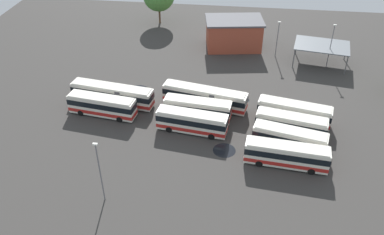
{
  "coord_description": "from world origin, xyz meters",
  "views": [
    {
      "loc": [
        -6.33,
        50.78,
        37.51
      ],
      "look_at": [
        0.17,
        0.28,
        1.5
      ],
      "focal_mm": 37.77,
      "sensor_mm": 36.0,
      "label": 1
    }
  ],
  "objects": [
    {
      "name": "bus_row2_slot1",
      "position": [
        14.12,
        -4.26,
        1.82
      ],
      "size": [
        14.29,
        4.6,
        3.43
      ],
      "color": "silver",
      "rests_on": "ground_plane"
    },
    {
      "name": "bus_row0_slot2",
      "position": [
        -14.36,
        4.22,
        1.82
      ],
      "size": [
        10.72,
        4.82,
        3.43
      ],
      "color": "silver",
      "rests_on": "ground_plane"
    },
    {
      "name": "bus_row0_slot1",
      "position": [
        -14.81,
        0.62,
        1.82
      ],
      "size": [
        10.76,
        4.5,
        3.43
      ],
      "color": "silver",
      "rests_on": "ground_plane"
    },
    {
      "name": "lamp_post_near_entrance",
      "position": [
        8.99,
        17.19,
        4.92
      ],
      "size": [
        0.56,
        0.28,
        8.99
      ],
      "color": "slate",
      "rests_on": "ground_plane"
    },
    {
      "name": "bus_row0_slot0",
      "position": [
        -15.53,
        -2.7,
        1.82
      ],
      "size": [
        11.58,
        4.8,
        3.43
      ],
      "color": "silver",
      "rests_on": "ground_plane"
    },
    {
      "name": "bus_row2_slot2",
      "position": [
        14.83,
        -0.75,
        1.82
      ],
      "size": [
        11.27,
        4.03,
        3.43
      ],
      "color": "silver",
      "rests_on": "ground_plane"
    },
    {
      "name": "bus_row1_slot0",
      "position": [
        -1.26,
        -5.34,
        1.82
      ],
      "size": [
        14.29,
        5.34,
        3.43
      ],
      "color": "silver",
      "rests_on": "ground_plane"
    },
    {
      "name": "bus_row1_slot1",
      "position": [
        -0.45,
        -1.78,
        1.82
      ],
      "size": [
        10.81,
        3.58,
        3.43
      ],
      "color": "silver",
      "rests_on": "ground_plane"
    },
    {
      "name": "bus_row0_slot3",
      "position": [
        -13.72,
        7.76,
        1.82
      ],
      "size": [
        11.47,
        3.59,
        3.43
      ],
      "color": "silver",
      "rests_on": "ground_plane"
    },
    {
      "name": "maintenance_shelter",
      "position": [
        -22.17,
        -23.59,
        3.79
      ],
      "size": [
        11.29,
        8.56,
        3.97
      ],
      "color": "slate",
      "rests_on": "ground_plane"
    },
    {
      "name": "ground_plane",
      "position": [
        0.0,
        0.0,
        0.0
      ],
      "size": [
        107.43,
        107.43,
        0.0
      ],
      "primitive_type": "plane",
      "color": "#383533"
    },
    {
      "name": "depot_building",
      "position": [
        -4.9,
        -28.92,
        3.1
      ],
      "size": [
        12.78,
        9.31,
        6.16
      ],
      "color": "#99422D",
      "rests_on": "ground_plane"
    },
    {
      "name": "puddle_near_shelter",
      "position": [
        11.05,
        -8.73,
        0.0
      ],
      "size": [
        3.97,
        3.97,
        0.01
      ],
      "primitive_type": "cylinder",
      "color": "black",
      "rests_on": "ground_plane"
    },
    {
      "name": "puddle_between_rows",
      "position": [
        -5.24,
        5.75,
        0.0
      ],
      "size": [
        3.31,
        3.31,
        0.01
      ],
      "primitive_type": "cylinder",
      "color": "black",
      "rests_on": "ground_plane"
    },
    {
      "name": "puddle_back_corner",
      "position": [
        -7.77,
        -8.16,
        0.0
      ],
      "size": [
        1.76,
        1.76,
        0.01
      ],
      "primitive_type": "cylinder",
      "color": "black",
      "rests_on": "ground_plane"
    },
    {
      "name": "lamp_post_mid_lot",
      "position": [
        -13.7,
        -25.74,
        4.1
      ],
      "size": [
        0.56,
        0.28,
        7.39
      ],
      "color": "slate",
      "rests_on": "ground_plane"
    },
    {
      "name": "bus_row1_slot2",
      "position": [
        -0.02,
        1.8,
        1.82
      ],
      "size": [
        11.0,
        3.96,
        3.43
      ],
      "color": "silver",
      "rests_on": "ground_plane"
    },
    {
      "name": "lamp_post_by_building",
      "position": [
        -23.41,
        -22.17,
        4.8
      ],
      "size": [
        0.56,
        0.28,
        8.77
      ],
      "color": "slate",
      "rests_on": "ground_plane"
    },
    {
      "name": "puddle_front_lane",
      "position": [
        3.62,
        -7.67,
        0.0
      ],
      "size": [
        3.2,
        3.2,
        0.01
      ],
      "primitive_type": "cylinder",
      "color": "black",
      "rests_on": "ground_plane"
    }
  ]
}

